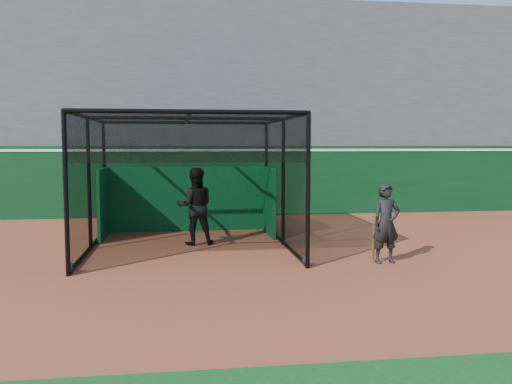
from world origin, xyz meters
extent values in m
plane|color=brown|center=(0.00, 0.00, 0.00)|extent=(120.00, 120.00, 0.00)
cube|color=#093214|center=(0.00, 8.50, 1.25)|extent=(50.00, 0.45, 2.50)
cube|color=white|center=(0.00, 8.50, 2.35)|extent=(50.00, 0.50, 0.08)
cube|color=#4C4C4F|center=(0.00, 12.38, 3.88)|extent=(50.00, 7.85, 7.75)
cube|color=#4C4C4F|center=(0.00, 15.80, 8.35)|extent=(50.00, 0.30, 1.20)
cube|color=#074621|center=(-0.65, 5.06, 0.95)|extent=(4.64, 0.10, 1.90)
cylinder|color=black|center=(-3.03, 0.01, 0.11)|extent=(0.08, 0.22, 0.22)
cylinder|color=black|center=(1.73, 0.01, 0.11)|extent=(0.08, 0.22, 0.22)
cylinder|color=black|center=(-3.03, 4.98, 0.11)|extent=(0.08, 0.22, 0.22)
cylinder|color=black|center=(1.73, 4.98, 0.11)|extent=(0.08, 0.22, 0.22)
imported|color=black|center=(-0.49, 2.85, 0.98)|extent=(0.98, 0.78, 1.96)
imported|color=black|center=(3.51, 0.07, 0.86)|extent=(0.67, 0.48, 1.72)
cylinder|color=#593819|center=(3.26, 0.12, 0.55)|extent=(0.16, 0.38, 1.02)
camera|label=1|loc=(-0.86, -10.93, 2.54)|focal=38.00mm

